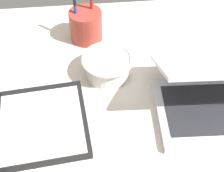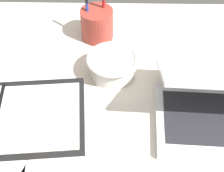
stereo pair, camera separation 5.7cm
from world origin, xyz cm
name	(u,v)px [view 2 (the right image)]	position (x,y,z in cm)	size (l,w,h in cm)	color
desk_top	(115,126)	(0.00, 0.00, 1.00)	(140.00, 100.00, 2.00)	beige
bowl	(113,65)	(-0.95, 16.11, 5.31)	(13.35, 13.35, 6.00)	silver
pen_cup	(97,24)	(-5.72, 31.99, 6.62)	(9.33, 9.33, 16.70)	#9E382D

